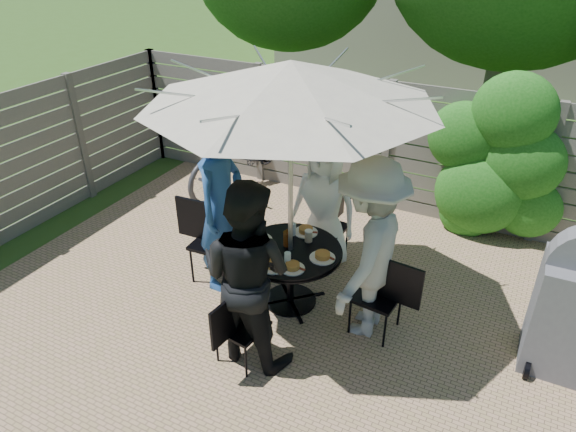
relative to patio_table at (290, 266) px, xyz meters
The scene contains 21 objects.
patio_table is the anchor object (origin of this frame).
umbrella 1.92m from the patio_table, 116.57° to the left, with size 2.71×2.71×2.60m.
chair_back 0.99m from the patio_table, 89.25° to the left, with size 0.45×0.65×0.88m.
person_back 0.89m from the patio_table, 89.30° to the left, with size 0.79×0.51×1.61m, color white.
chair_left 0.98m from the patio_table, behind, with size 0.72×0.49×0.98m.
person_left 0.96m from the patio_table, behind, with size 0.70×0.46×1.92m, color #224E94.
chair_front 0.99m from the patio_table, 90.80° to the right, with size 0.45×0.62×0.82m.
person_front 0.93m from the patio_table, 90.70° to the right, with size 0.89×0.69×1.82m, color black.
chair_right 0.99m from the patio_table, ahead, with size 0.66×0.47×0.89m.
person_right 0.94m from the patio_table, ahead, with size 1.20×0.69×1.86m, color #A4A39F.
plate_back 0.43m from the patio_table, 89.30° to the left, with size 0.26×0.26×0.06m.
plate_left 0.43m from the patio_table, behind, with size 0.26×0.26×0.06m.
plate_front 0.43m from the patio_table, 90.70° to the right, with size 0.26×0.26×0.06m.
plate_right 0.43m from the patio_table, ahead, with size 0.26×0.26×0.06m.
plate_extra 0.42m from the patio_table, 59.73° to the right, with size 0.24×0.24×0.06m.
glass_back 0.40m from the patio_table, 111.30° to the left, with size 0.07×0.07×0.14m, color silver.
glass_left 0.40m from the patio_table, 158.70° to the right, with size 0.07×0.07×0.14m, color silver.
glass_front 0.40m from the patio_table, 68.70° to the right, with size 0.07×0.07×0.14m, color silver.
syrup_jug 0.30m from the patio_table, 139.50° to the left, with size 0.09×0.09×0.16m, color #59280C.
coffee_cup 0.36m from the patio_table, 64.86° to the left, with size 0.08×0.08×0.12m, color #C6B293.
bicycle 2.87m from the patio_table, 131.88° to the left, with size 0.74×2.11×1.11m, color #333338.
Camera 1 is at (1.78, -3.45, 3.60)m, focal length 32.00 mm.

